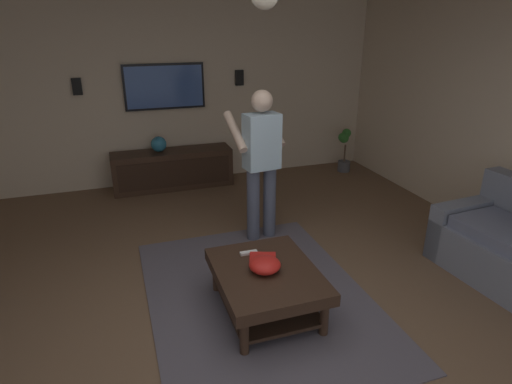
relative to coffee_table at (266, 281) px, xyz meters
name	(u,v)px	position (x,y,z in m)	size (l,w,h in m)	color
ground_plane	(249,336)	(-0.26, 0.24, -0.30)	(8.94, 8.94, 0.00)	brown
wall_back_tv	(168,87)	(3.52, 0.24, 1.11)	(0.10, 6.46, 2.80)	#C6B299
area_rug	(258,297)	(0.20, 0.00, -0.29)	(2.55, 1.86, 0.01)	#514C56
coffee_table	(266,281)	(0.00, 0.00, 0.00)	(1.00, 0.80, 0.40)	#332116
media_console	(173,169)	(3.18, 0.29, -0.02)	(0.45, 1.70, 0.55)	#332116
tv	(165,87)	(3.42, 0.29, 1.13)	(0.05, 1.12, 0.63)	black
person_standing	(261,158)	(1.29, -0.40, 0.64)	(0.58, 0.59, 1.64)	#4C5166
potted_plant_short	(344,149)	(3.01, -2.43, 0.08)	(0.25, 0.27, 0.69)	#4C4C51
bowl	(265,265)	(-0.01, 0.02, 0.16)	(0.26, 0.26, 0.12)	red
remote_white	(249,253)	(0.29, 0.06, 0.12)	(0.15, 0.04, 0.02)	white
book	(263,258)	(0.15, -0.02, 0.12)	(0.22, 0.16, 0.04)	red
vase_round	(159,144)	(3.20, 0.46, 0.36)	(0.22, 0.22, 0.22)	teal
wall_speaker_left	(239,78)	(3.44, -0.81, 1.21)	(0.06, 0.12, 0.22)	black
wall_speaker_right	(77,87)	(3.44, 1.43, 1.18)	(0.06, 0.12, 0.22)	black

